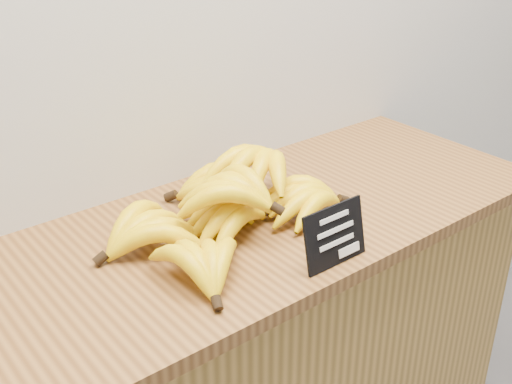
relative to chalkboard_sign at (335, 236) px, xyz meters
The scene contains 3 objects.
counter_top 0.24m from the chalkboard_sign, 101.81° to the left, with size 1.41×0.54×0.03m, color brown.
chalkboard_sign is the anchor object (origin of this frame).
banana_pile 0.23m from the chalkboard_sign, 108.97° to the left, with size 0.52×0.42×0.12m.
Camera 1 is at (-0.79, 1.84, 1.57)m, focal length 45.00 mm.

